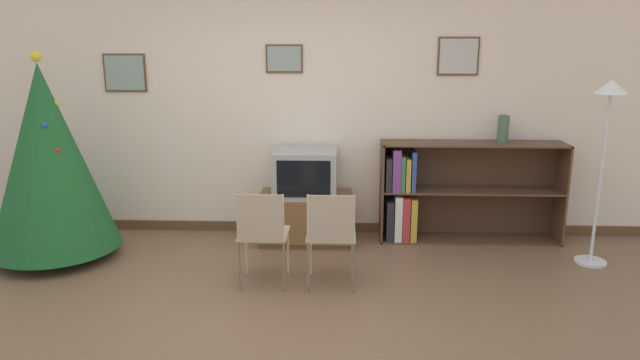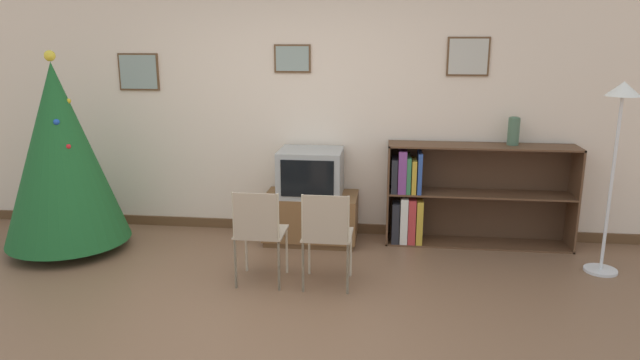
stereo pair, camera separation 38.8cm
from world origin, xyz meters
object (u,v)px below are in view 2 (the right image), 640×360
Objects in this scene: folding_chair_right at (327,234)px; bookshelf at (446,195)px; folding_chair_left at (259,231)px; tv_console at (311,218)px; christmas_tree at (61,154)px; television at (311,172)px; standing_lamp at (619,128)px; vase at (514,131)px.

bookshelf reaches higher than folding_chair_right.
tv_console is at bearing 75.92° from folding_chair_left.
christmas_tree is 3.07× the size of television.
standing_lamp is at bearing -10.33° from tv_console.
christmas_tree is 7.03× the size of vase.
standing_lamp is (0.71, -0.63, 0.13)m from vase.
christmas_tree is at bearing -171.05° from vase.
standing_lamp reaches higher than tv_console.
christmas_tree is 2.37m from television.
television is 1.17m from folding_chair_right.
folding_chair_right is 3.04× the size of vase.
standing_lamp is at bearing -10.27° from television.
christmas_tree is 2.32× the size of folding_chair_right.
bookshelf is at bearing 4.84° from tv_console.
bookshelf is 1.08× the size of standing_lamp.
christmas_tree is 3.72m from bookshelf.
folding_chair_right is (0.28, -1.11, -0.24)m from television.
folding_chair_left is 3.04× the size of vase.
bookshelf is (1.34, 0.11, 0.25)m from tv_console.
vase is at bearing 8.95° from christmas_tree.
christmas_tree is 1.14× the size of standing_lamp.
folding_chair_right is 2.19m from vase.
folding_chair_left is at bearing -104.08° from tv_console.
tv_console is at bearing 12.82° from christmas_tree.
television is 2.29× the size of vase.
vase reaches higher than folding_chair_left.
tv_console is 1.12× the size of folding_chair_left.
standing_lamp is (4.95, 0.04, 0.33)m from christmas_tree.
christmas_tree is at bearing 163.78° from folding_chair_left.
folding_chair_right is at bearing -130.88° from bookshelf.
television is at bearing -175.05° from bookshelf.
vase is (1.94, 0.14, 0.90)m from tv_console.
tv_console is 1.12× the size of folding_chair_right.
standing_lamp is (2.65, -0.48, 1.03)m from tv_console.
folding_chair_left is 2.03m from bookshelf.
bookshelf is at bearing 4.95° from television.
tv_console is 1.17m from folding_chair_right.
television is (0.00, -0.00, 0.47)m from tv_console.
standing_lamp is (2.92, 0.63, 0.80)m from folding_chair_left.
christmas_tree reaches higher than folding_chair_right.
folding_chair_left is (2.02, -0.59, -0.47)m from christmas_tree.
tv_console is at bearing 169.67° from standing_lamp.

